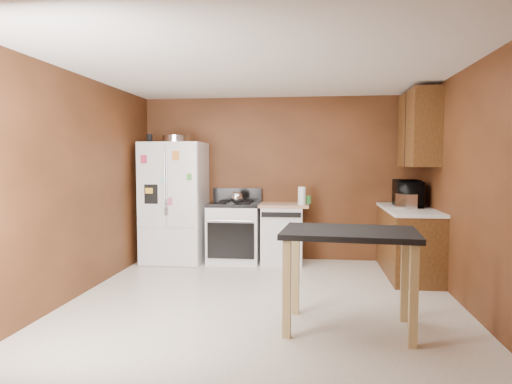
% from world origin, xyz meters
% --- Properties ---
extents(floor, '(4.50, 4.50, 0.00)m').
position_xyz_m(floor, '(0.00, 0.00, 0.00)').
color(floor, white).
rests_on(floor, ground).
extents(ceiling, '(4.50, 4.50, 0.00)m').
position_xyz_m(ceiling, '(0.00, 0.00, 2.50)').
color(ceiling, white).
rests_on(ceiling, ground).
extents(wall_back, '(4.20, 0.00, 4.20)m').
position_xyz_m(wall_back, '(0.00, 2.25, 1.25)').
color(wall_back, brown).
rests_on(wall_back, ground).
extents(wall_front, '(4.20, 0.00, 4.20)m').
position_xyz_m(wall_front, '(0.00, -2.25, 1.25)').
color(wall_front, brown).
rests_on(wall_front, ground).
extents(wall_left, '(0.00, 4.50, 4.50)m').
position_xyz_m(wall_left, '(-2.10, 0.00, 1.25)').
color(wall_left, brown).
rests_on(wall_left, ground).
extents(wall_right, '(0.00, 4.50, 4.50)m').
position_xyz_m(wall_right, '(2.10, 0.00, 1.25)').
color(wall_right, brown).
rests_on(wall_right, ground).
extents(roasting_pan, '(0.42, 0.42, 0.10)m').
position_xyz_m(roasting_pan, '(-1.50, 1.84, 1.85)').
color(roasting_pan, silver).
rests_on(roasting_pan, refrigerator).
extents(pen_cup, '(0.08, 0.08, 0.12)m').
position_xyz_m(pen_cup, '(-1.90, 1.79, 1.86)').
color(pen_cup, black).
rests_on(pen_cup, refrigerator).
extents(kettle, '(0.18, 0.18, 0.18)m').
position_xyz_m(kettle, '(-0.59, 1.79, 0.99)').
color(kettle, silver).
rests_on(kettle, gas_range).
extents(paper_towel, '(0.13, 0.13, 0.26)m').
position_xyz_m(paper_towel, '(0.37, 1.85, 1.02)').
color(paper_towel, white).
rests_on(paper_towel, dishwasher).
extents(green_canister, '(0.13, 0.13, 0.12)m').
position_xyz_m(green_canister, '(0.45, 1.96, 0.95)').
color(green_canister, green).
rests_on(green_canister, dishwasher).
extents(toaster, '(0.25, 0.30, 0.19)m').
position_xyz_m(toaster, '(1.75, 1.36, 1.00)').
color(toaster, silver).
rests_on(toaster, right_cabinets).
extents(microwave, '(0.40, 0.59, 0.33)m').
position_xyz_m(microwave, '(1.83, 1.69, 1.06)').
color(microwave, black).
rests_on(microwave, right_cabinets).
extents(refrigerator, '(0.90, 0.80, 1.80)m').
position_xyz_m(refrigerator, '(-1.55, 1.86, 0.90)').
color(refrigerator, white).
rests_on(refrigerator, ground).
extents(gas_range, '(0.76, 0.68, 1.10)m').
position_xyz_m(gas_range, '(-0.64, 1.92, 0.46)').
color(gas_range, white).
rests_on(gas_range, ground).
extents(dishwasher, '(0.78, 0.63, 0.89)m').
position_xyz_m(dishwasher, '(0.08, 1.95, 0.45)').
color(dishwasher, white).
rests_on(dishwasher, ground).
extents(right_cabinets, '(0.63, 1.58, 2.45)m').
position_xyz_m(right_cabinets, '(1.84, 1.48, 0.91)').
color(right_cabinets, brown).
rests_on(right_cabinets, ground).
extents(island, '(1.25, 0.89, 0.91)m').
position_xyz_m(island, '(0.85, -0.66, 0.77)').
color(island, black).
rests_on(island, ground).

